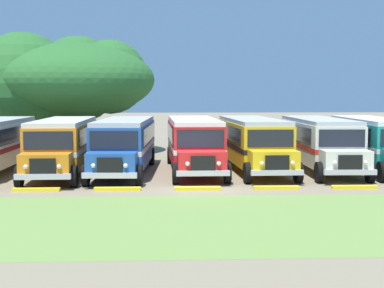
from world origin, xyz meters
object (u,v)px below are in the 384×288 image
Objects in this scene: parked_bus_slot_3 at (125,143)px; parked_bus_slot_6 at (319,141)px; parked_bus_slot_5 at (253,141)px; broad_shade_tree at (66,80)px; parked_bus_slot_7 at (374,141)px; parked_bus_slot_4 at (194,142)px; parked_bus_slot_2 at (63,143)px.

parked_bus_slot_6 is at bearing 95.74° from parked_bus_slot_3.
broad_shade_tree reaches higher than parked_bus_slot_5.
broad_shade_tree is at bearing -123.96° from parked_bus_slot_6.
parked_bus_slot_7 is (3.07, 0.02, 0.00)m from parked_bus_slot_6.
parked_bus_slot_4 is at bearing -88.58° from parked_bus_slot_6.
parked_bus_slot_4 is 0.86× the size of broad_shade_tree.
parked_bus_slot_3 is 13.00m from broad_shade_tree.
parked_bus_slot_2 is at bearing -82.87° from parked_bus_slot_3.
parked_bus_slot_4 is 1.00× the size of parked_bus_slot_5.
parked_bus_slot_6 is (6.91, 0.02, 0.00)m from parked_bus_slot_4.
broad_shade_tree is (-1.73, 11.73, 3.56)m from parked_bus_slot_2.
parked_bus_slot_5 is at bearing 97.44° from parked_bus_slot_3.
parked_bus_slot_5 is 0.86× the size of broad_shade_tree.
parked_bus_slot_4 is at bearing -51.91° from broad_shade_tree.
parked_bus_slot_7 is 21.88m from broad_shade_tree.
parked_bus_slot_7 is at bearing 87.87° from parked_bus_slot_5.
parked_bus_slot_3 is at bearing -85.42° from parked_bus_slot_7.
parked_bus_slot_4 is (6.89, 0.74, 0.00)m from parked_bus_slot_2.
broad_shade_tree is at bearing -153.92° from parked_bus_slot_3.
parked_bus_slot_4 is at bearing 95.44° from parked_bus_slot_2.
parked_bus_slot_3 and parked_bus_slot_4 have the same top height.
parked_bus_slot_3 is 1.00× the size of parked_bus_slot_7.
broad_shade_tree reaches higher than parked_bus_slot_6.
parked_bus_slot_3 is 10.63m from parked_bus_slot_6.
broad_shade_tree is at bearing -134.79° from parked_bus_slot_5.
parked_bus_slot_2 is at bearing -87.68° from parked_bus_slot_5.
broad_shade_tree is at bearing -143.04° from parked_bus_slot_4.
parked_bus_slot_5 is 3.67m from parked_bus_slot_6.
broad_shade_tree reaches higher than parked_bus_slot_4.
parked_bus_slot_3 is 3.74m from parked_bus_slot_4.
parked_bus_slot_7 is at bearing 91.97° from parked_bus_slot_2.
broad_shade_tree is (-11.86, 10.95, 3.56)m from parked_bus_slot_5.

